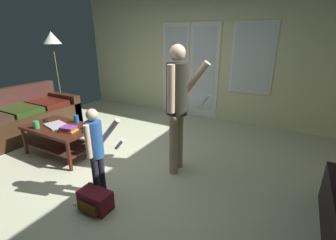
# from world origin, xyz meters

# --- Properties ---
(ground_plane) EXTENTS (5.99, 5.19, 0.02)m
(ground_plane) POSITION_xyz_m (0.00, 0.00, -0.01)
(ground_plane) COLOR beige
(wall_back_with_doors) EXTENTS (5.99, 0.09, 2.87)m
(wall_back_with_doors) POSITION_xyz_m (0.02, 2.56, 1.39)
(wall_back_with_doors) COLOR beige
(wall_back_with_doors) RESTS_ON ground_plane
(leather_couch) EXTENTS (0.96, 1.97, 0.84)m
(leather_couch) POSITION_xyz_m (-2.41, -0.11, 0.30)
(leather_couch) COLOR #332115
(leather_couch) RESTS_ON ground_plane
(coffee_table) EXTENTS (1.09, 0.63, 0.47)m
(coffee_table) POSITION_xyz_m (-1.09, -0.25, 0.34)
(coffee_table) COLOR #3E1B12
(coffee_table) RESTS_ON ground_plane
(person_adult) EXTENTS (0.49, 0.48, 1.67)m
(person_adult) POSITION_xyz_m (0.68, 0.21, 1.00)
(person_adult) COLOR tan
(person_adult) RESTS_ON ground_plane
(person_child) EXTENTS (0.34, 0.33, 1.06)m
(person_child) POSITION_xyz_m (0.18, -0.73, 0.64)
(person_child) COLOR black
(person_child) RESTS_ON ground_plane
(floor_lamp) EXTENTS (0.38, 0.38, 1.85)m
(floor_lamp) POSITION_xyz_m (-2.75, 1.05, 1.63)
(floor_lamp) COLOR #34331E
(floor_lamp) RESTS_ON ground_plane
(backpack) EXTENTS (0.35, 0.24, 0.21)m
(backpack) POSITION_xyz_m (0.28, -0.92, 0.11)
(backpack) COLOR maroon
(backpack) RESTS_ON ground_plane
(loose_keyboard) EXTENTS (0.46, 0.24, 0.02)m
(loose_keyboard) POSITION_xyz_m (0.22, -0.88, 0.01)
(loose_keyboard) COLOR white
(loose_keyboard) RESTS_ON ground_plane
(laptop_closed) EXTENTS (0.39, 0.32, 0.02)m
(laptop_closed) POSITION_xyz_m (-1.16, -0.25, 0.48)
(laptop_closed) COLOR #B9B0BB
(laptop_closed) RESTS_ON coffee_table
(cup_near_edge) EXTENTS (0.08, 0.08, 0.11)m
(cup_near_edge) POSITION_xyz_m (-1.31, -0.46, 0.52)
(cup_near_edge) COLOR #328245
(cup_near_edge) RESTS_ON coffee_table
(cup_by_laptop) EXTENTS (0.07, 0.07, 0.12)m
(cup_by_laptop) POSITION_xyz_m (-1.00, -0.00, 0.52)
(cup_by_laptop) COLOR #174F91
(cup_by_laptop) RESTS_ON coffee_table
(tv_remote_black) EXTENTS (0.16, 0.15, 0.02)m
(tv_remote_black) POSITION_xyz_m (-0.65, -0.11, 0.48)
(tv_remote_black) COLOR black
(tv_remote_black) RESTS_ON coffee_table
(dvd_remote_slim) EXTENTS (0.17, 0.13, 0.02)m
(dvd_remote_slim) POSITION_xyz_m (-1.49, -0.19, 0.48)
(dvd_remote_slim) COLOR black
(dvd_remote_slim) RESTS_ON coffee_table
(book_stack) EXTENTS (0.24, 0.20, 0.07)m
(book_stack) POSITION_xyz_m (-0.80, -0.31, 0.50)
(book_stack) COLOR orange
(book_stack) RESTS_ON coffee_table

